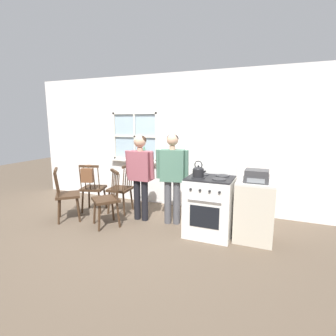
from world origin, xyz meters
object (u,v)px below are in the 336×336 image
at_px(chair_by_window, 93,189).
at_px(handbag, 87,175).
at_px(person_elderly_left, 140,169).
at_px(side_counter, 255,211).
at_px(stereo, 257,176).
at_px(chair_center_cluster, 107,200).
at_px(stove, 210,205).
at_px(chair_near_stove, 67,195).
at_px(kettle, 198,171).
at_px(potted_plant, 144,156).
at_px(person_teen_center, 172,171).
at_px(chair_near_wall, 121,189).

bearing_deg(chair_by_window, handbag, 90.00).
bearing_deg(person_elderly_left, handbag, -170.19).
height_order(side_counter, stereo, stereo).
height_order(chair_center_cluster, stereo, stereo).
distance_m(person_elderly_left, stove, 1.37).
relative_size(chair_near_stove, stove, 0.88).
height_order(kettle, side_counter, kettle).
xyz_separation_m(potted_plant, stereo, (2.37, -1.04, -0.04)).
xyz_separation_m(stove, kettle, (-0.16, -0.13, 0.55)).
height_order(person_teen_center, potted_plant, person_teen_center).
distance_m(chair_near_wall, chair_near_stove, 0.99).
bearing_deg(handbag, chair_near_stove, -121.42).
relative_size(chair_near_wall, person_teen_center, 0.61).
height_order(chair_near_wall, chair_center_cluster, same).
relative_size(person_teen_center, kettle, 6.30).
height_order(kettle, potted_plant, potted_plant).
bearing_deg(chair_near_wall, chair_center_cluster, 7.51).
relative_size(stove, stereo, 3.19).
xyz_separation_m(chair_by_window, stove, (2.37, -0.18, 0.02)).
bearing_deg(kettle, person_teen_center, 149.64).
bearing_deg(person_teen_center, chair_by_window, 167.63).
bearing_deg(chair_by_window, chair_center_cluster, 127.28).
bearing_deg(person_teen_center, stove, -27.44).
relative_size(person_teen_center, stove, 1.44).
bearing_deg(person_elderly_left, side_counter, -2.61).
bearing_deg(person_elderly_left, potted_plant, 113.89).
relative_size(kettle, potted_plant, 0.68).
distance_m(stove, potted_plant, 2.09).
height_order(handbag, stereo, stereo).
distance_m(potted_plant, side_counter, 2.64).
height_order(chair_by_window, person_teen_center, person_teen_center).
xyz_separation_m(chair_by_window, chair_near_stove, (-0.14, -0.56, 0.00)).
height_order(person_teen_center, stove, person_teen_center).
relative_size(kettle, side_counter, 0.27).
xyz_separation_m(person_teen_center, potted_plant, (-1.00, 0.88, 0.09)).
relative_size(chair_near_wall, stove, 0.88).
height_order(chair_by_window, kettle, kettle).
relative_size(person_elderly_left, side_counter, 1.69).
height_order(chair_by_window, stove, stove).
xyz_separation_m(person_teen_center, stereo, (1.37, -0.16, 0.05)).
bearing_deg(stereo, stove, -177.57).
distance_m(kettle, potted_plant, 1.96).
bearing_deg(stove, chair_center_cluster, -169.39).
bearing_deg(chair_near_wall, side_counter, 78.25).
bearing_deg(chair_by_window, potted_plant, -143.50).
height_order(kettle, handbag, kettle).
relative_size(person_teen_center, potted_plant, 4.27).
bearing_deg(side_counter, handbag, -178.26).
height_order(chair_by_window, potted_plant, potted_plant).
relative_size(chair_near_wall, person_elderly_left, 0.62).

